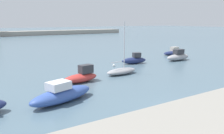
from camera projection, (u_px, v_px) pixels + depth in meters
ground_plane at (191, 114)px, 15.50m from camera, size 400.00×400.00×0.00m
moored_boat_1 at (62, 94)px, 17.68m from camera, size 5.74×3.23×1.65m
moored_boat_2 at (82, 76)px, 23.52m from camera, size 3.92×1.98×1.68m
moored_boat_3 at (121, 71)px, 26.89m from camera, size 4.11×1.87×6.04m
moored_boat_4 at (134, 60)px, 33.49m from camera, size 3.89×1.99×1.57m
moored_boat_5 at (178, 56)px, 36.21m from camera, size 4.63×1.65×1.72m
moored_boat_6 at (173, 52)px, 41.81m from camera, size 3.81×1.64×1.44m
mooring_buoy_1 at (114, 65)px, 31.36m from camera, size 0.35×0.35×0.35m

